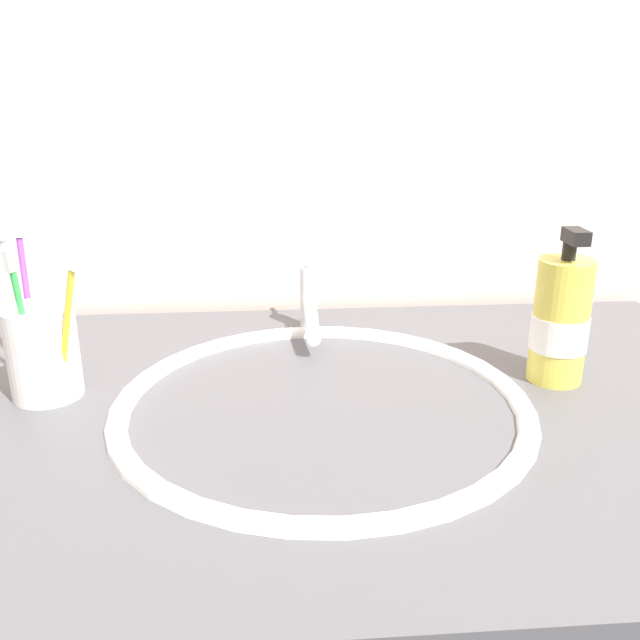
{
  "coord_description": "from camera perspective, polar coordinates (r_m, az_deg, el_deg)",
  "views": [
    {
      "loc": [
        -0.04,
        -0.68,
        1.23
      ],
      "look_at": [
        0.02,
        0.03,
        0.97
      ],
      "focal_mm": 38.23,
      "sensor_mm": 36.0,
      "label": 1
    }
  ],
  "objects": [
    {
      "name": "toothbrush_cup",
      "position": [
        0.83,
        -22.17,
        -2.52
      ],
      "size": [
        0.08,
        0.08,
        0.11
      ],
      "primitive_type": "cylinder",
      "color": "white",
      "rests_on": "vanity_counter"
    },
    {
      "name": "soap_dispenser",
      "position": [
        0.85,
        19.47,
        -0.17
      ],
      "size": [
        0.07,
        0.07,
        0.19
      ],
      "color": "#DBCC4C",
      "rests_on": "vanity_counter"
    },
    {
      "name": "tiled_wall_back",
      "position": [
        1.06,
        -2.55,
        18.27
      ],
      "size": [
        2.32,
        0.04,
        2.4
      ],
      "primitive_type": "cube",
      "color": "beige",
      "rests_on": "ground"
    },
    {
      "name": "toothbrush_yellow",
      "position": [
        0.78,
        -20.38,
        0.34
      ],
      "size": [
        0.05,
        0.03,
        0.18
      ],
      "color": "yellow",
      "rests_on": "toothbrush_cup"
    },
    {
      "name": "toothbrush_green",
      "position": [
        0.8,
        -23.64,
        0.35
      ],
      "size": [
        0.02,
        0.02,
        0.17
      ],
      "color": "green",
      "rests_on": "toothbrush_cup"
    },
    {
      "name": "faucet",
      "position": [
        0.95,
        -0.89,
        1.33
      ],
      "size": [
        0.02,
        0.16,
        0.1
      ],
      "color": "silver",
      "rests_on": "sink_basin"
    },
    {
      "name": "sink_basin",
      "position": [
        0.79,
        0.17,
        -9.47
      ],
      "size": [
        0.47,
        0.47,
        0.11
      ],
      "color": "white",
      "rests_on": "vanity_counter"
    },
    {
      "name": "toothbrush_purple",
      "position": [
        0.86,
        -23.36,
        2.25
      ],
      "size": [
        0.02,
        0.06,
        0.19
      ],
      "color": "purple",
      "rests_on": "toothbrush_cup"
    },
    {
      "name": "toothbrush_white",
      "position": [
        0.84,
        -23.94,
        1.92
      ],
      "size": [
        0.05,
        0.04,
        0.19
      ],
      "color": "white",
      "rests_on": "toothbrush_cup"
    }
  ]
}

